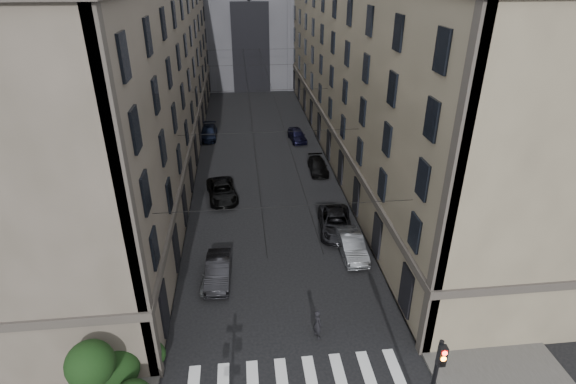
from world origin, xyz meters
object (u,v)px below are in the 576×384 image
object	(u,v)px
car_left_midfar	(222,191)
car_right_midfar	(318,166)
car_right_near	(352,245)
car_right_far	(297,135)
traffic_light_right	(436,376)
car_right_midnear	(336,223)
car_left_midnear	(218,271)
car_left_far	(208,133)
car_left_near	(215,273)
pedestrian	(317,324)

from	to	relation	value
car_left_midfar	car_right_midfar	distance (m)	10.80
car_right_near	car_right_far	bearing A→B (deg)	91.79
traffic_light_right	car_right_midnear	distance (m)	17.39
car_left_midfar	car_left_midnear	bearing A→B (deg)	-97.88
car_left_far	car_right_near	xyz separation A→B (m)	(11.59, -26.19, 0.06)
car_left_midfar	car_right_near	size ratio (longest dim) A/B	1.15
car_left_near	car_right_midnear	size ratio (longest dim) A/B	0.72
car_left_near	car_right_midnear	distance (m)	10.73
car_left_midfar	car_right_far	world-z (taller)	car_left_midfar
traffic_light_right	car_right_far	xyz separation A→B (m)	(-1.13, 37.95, -2.55)
traffic_light_right	car_right_far	distance (m)	38.05
car_left_midfar	car_right_far	bearing A→B (deg)	50.54
car_left_midfar	pedestrian	bearing A→B (deg)	-79.96
car_left_midnear	car_left_near	bearing A→B (deg)	-158.85
car_left_midfar	car_right_midfar	size ratio (longest dim) A/B	1.23
car_left_near	car_left_far	xyz separation A→B (m)	(-1.80, 28.26, 0.03)
traffic_light_right	car_right_midfar	xyz separation A→B (m)	(-0.15, 28.70, -2.65)
car_left_near	car_right_midnear	bearing A→B (deg)	37.28
pedestrian	car_left_far	bearing A→B (deg)	-10.88
car_left_far	car_right_far	world-z (taller)	car_right_far
car_right_near	pedestrian	world-z (taller)	pedestrian
traffic_light_right	car_left_near	xyz separation A→B (m)	(-10.00, 11.82, -2.61)
car_right_midnear	car_right_midfar	distance (m)	11.52
car_right_midfar	car_left_midnear	bearing A→B (deg)	-118.70
car_left_near	car_right_near	xyz separation A→B (m)	(9.79, 2.07, 0.09)
car_right_midfar	traffic_light_right	bearing A→B (deg)	-88.54
traffic_light_right	car_right_near	world-z (taller)	traffic_light_right
car_left_midnear	car_left_midfar	world-z (taller)	car_left_midnear
car_right_near	car_right_far	size ratio (longest dim) A/B	1.08
car_left_near	car_right_far	world-z (taller)	car_right_far
traffic_light_right	car_right_midfar	bearing A→B (deg)	90.31
traffic_light_right	car_left_far	distance (m)	41.86
car_left_far	car_right_midnear	distance (m)	25.43
car_right_far	pedestrian	xyz separation A→B (m)	(-2.92, -31.87, 0.20)
car_left_midnear	car_left_midfar	size ratio (longest dim) A/B	0.86
car_left_midnear	car_left_far	size ratio (longest dim) A/B	0.94
car_left_midfar	pedestrian	world-z (taller)	pedestrian
car_left_near	car_right_far	size ratio (longest dim) A/B	0.92
car_left_near	car_left_far	bearing A→B (deg)	100.90
car_left_midfar	traffic_light_right	bearing A→B (deg)	-75.54
car_left_near	pedestrian	distance (m)	8.27
pedestrian	car_right_midfar	bearing A→B (deg)	-33.51
car_left_far	car_right_midfar	distance (m)	16.28
traffic_light_right	car_left_midnear	world-z (taller)	traffic_light_right
car_right_far	car_left_midfar	bearing A→B (deg)	-127.19
car_left_midfar	car_right_midfar	world-z (taller)	car_left_midfar
traffic_light_right	car_right_near	bearing A→B (deg)	90.87
car_right_midnear	car_right_far	xyz separation A→B (m)	(-0.42, 20.75, -0.03)
car_left_far	car_right_near	distance (m)	28.64
car_right_near	car_right_midfar	size ratio (longest dim) A/B	1.07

